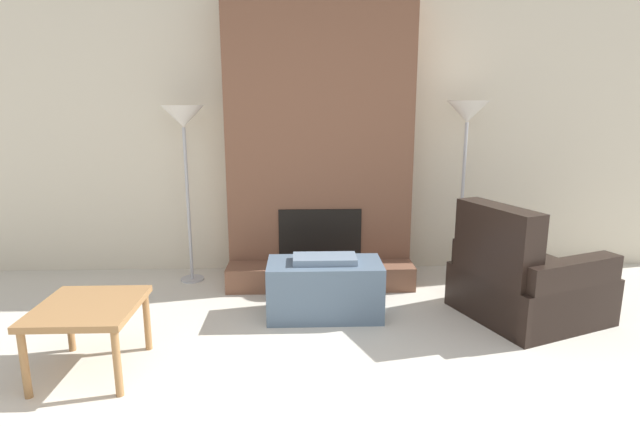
# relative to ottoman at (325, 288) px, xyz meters

# --- Properties ---
(wall_back) EXTENTS (7.53, 0.06, 2.60)m
(wall_back) POSITION_rel_ottoman_xyz_m (-0.01, 1.20, 1.07)
(wall_back) COLOR beige
(wall_back) RESTS_ON ground_plane
(fireplace) EXTENTS (1.67, 0.72, 2.60)m
(fireplace) POSITION_rel_ottoman_xyz_m (-0.01, 0.94, 1.00)
(fireplace) COLOR brown
(fireplace) RESTS_ON ground_plane
(ottoman) EXTENTS (0.88, 0.44, 0.49)m
(ottoman) POSITION_rel_ottoman_xyz_m (0.00, 0.00, 0.00)
(ottoman) COLOR slate
(ottoman) RESTS_ON ground_plane
(armchair) EXTENTS (1.19, 1.16, 0.91)m
(armchair) POSITION_rel_ottoman_xyz_m (1.53, -0.07, 0.04)
(armchair) COLOR black
(armchair) RESTS_ON ground_plane
(side_table) EXTENTS (0.59, 0.63, 0.45)m
(side_table) POSITION_rel_ottoman_xyz_m (-1.47, -0.79, 0.16)
(side_table) COLOR #9E7042
(side_table) RESTS_ON ground_plane
(floor_lamp_left) EXTENTS (0.37, 0.37, 1.62)m
(floor_lamp_left) POSITION_rel_ottoman_xyz_m (-1.21, 0.85, 1.22)
(floor_lamp_left) COLOR #ADADB2
(floor_lamp_left) RESTS_ON ground_plane
(floor_lamp_right) EXTENTS (0.37, 0.37, 1.66)m
(floor_lamp_right) POSITION_rel_ottoman_xyz_m (1.32, 0.85, 1.25)
(floor_lamp_right) COLOR #ADADB2
(floor_lamp_right) RESTS_ON ground_plane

